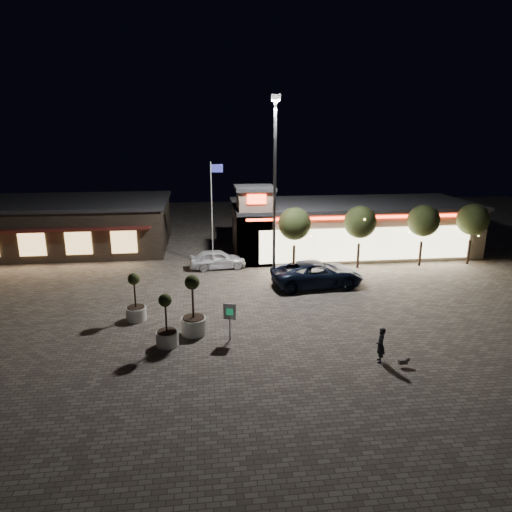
{
  "coord_description": "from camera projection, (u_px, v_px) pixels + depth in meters",
  "views": [
    {
      "loc": [
        -2.75,
        -21.35,
        10.37
      ],
      "look_at": [
        0.54,
        6.0,
        2.62
      ],
      "focal_mm": 32.0,
      "sensor_mm": 36.0,
      "label": 1
    }
  ],
  "objects": [
    {
      "name": "white_sedan",
      "position": [
        218.0,
        259.0,
        34.76
      ],
      "size": [
        4.47,
        2.15,
        1.47
      ],
      "primitive_type": "imported",
      "rotation": [
        0.0,
        0.0,
        1.67
      ],
      "color": "white",
      "rests_on": "ground"
    },
    {
      "name": "flagpole",
      "position": [
        213.0,
        205.0,
        34.45
      ],
      "size": [
        0.95,
        0.1,
        8.0
      ],
      "color": "white",
      "rests_on": "ground"
    },
    {
      "name": "dog",
      "position": [
        405.0,
        361.0,
        20.46
      ],
      "size": [
        0.53,
        0.2,
        0.28
      ],
      "color": "#59514C",
      "rests_on": "ground"
    },
    {
      "name": "floodlight_pole",
      "position": [
        275.0,
        182.0,
        29.5
      ],
      "size": [
        0.6,
        0.4,
        12.38
      ],
      "color": "gray",
      "rests_on": "ground"
    },
    {
      "name": "planter_left",
      "position": [
        136.0,
        306.0,
        25.34
      ],
      "size": [
        1.12,
        1.12,
        2.75
      ],
      "color": "silver",
      "rests_on": "ground"
    },
    {
      "name": "string_tree_b",
      "position": [
        360.0,
        222.0,
        34.11
      ],
      "size": [
        2.42,
        2.42,
        4.79
      ],
      "color": "#332319",
      "rests_on": "ground"
    },
    {
      "name": "pedestrian",
      "position": [
        381.0,
        345.0,
        20.75
      ],
      "size": [
        0.54,
        0.69,
        1.67
      ],
      "primitive_type": "imported",
      "rotation": [
        0.0,
        0.0,
        -1.83
      ],
      "color": "black",
      "rests_on": "ground"
    },
    {
      "name": "string_tree_a",
      "position": [
        295.0,
        224.0,
        33.54
      ],
      "size": [
        2.42,
        2.42,
        4.79
      ],
      "color": "#332319",
      "rests_on": "ground"
    },
    {
      "name": "retail_building",
      "position": [
        346.0,
        227.0,
        39.14
      ],
      "size": [
        20.4,
        8.4,
        6.1
      ],
      "color": "gray",
      "rests_on": "ground"
    },
    {
      "name": "planter_right",
      "position": [
        193.0,
        316.0,
        23.6
      ],
      "size": [
        1.31,
        1.31,
        3.21
      ],
      "color": "silver",
      "rests_on": "ground"
    },
    {
      "name": "restaurant_building",
      "position": [
        75.0,
        224.0,
        40.42
      ],
      "size": [
        16.4,
        11.0,
        4.3
      ],
      "color": "#382D23",
      "rests_on": "ground"
    },
    {
      "name": "string_tree_d",
      "position": [
        473.0,
        220.0,
        35.15
      ],
      "size": [
        2.42,
        2.42,
        4.79
      ],
      "color": "#332319",
      "rests_on": "ground"
    },
    {
      "name": "ground",
      "position": [
        260.0,
        336.0,
        23.53
      ],
      "size": [
        90.0,
        90.0,
        0.0
      ],
      "primitive_type": "plane",
      "color": "#6E6559",
      "rests_on": "ground"
    },
    {
      "name": "pickup_truck",
      "position": [
        317.0,
        274.0,
        30.84
      ],
      "size": [
        6.45,
        3.39,
        1.73
      ],
      "primitive_type": "imported",
      "rotation": [
        0.0,
        0.0,
        1.66
      ],
      "color": "black",
      "rests_on": "ground"
    },
    {
      "name": "planter_mid",
      "position": [
        167.0,
        330.0,
        22.33
      ],
      "size": [
        1.1,
        1.1,
        2.71
      ],
      "color": "silver",
      "rests_on": "ground"
    },
    {
      "name": "valet_sign",
      "position": [
        230.0,
        315.0,
        22.8
      ],
      "size": [
        0.62,
        0.29,
        1.96
      ],
      "color": "gray",
      "rests_on": "ground"
    },
    {
      "name": "string_tree_c",
      "position": [
        424.0,
        221.0,
        34.69
      ],
      "size": [
        2.42,
        2.42,
        4.79
      ],
      "color": "#332319",
      "rests_on": "ground"
    }
  ]
}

